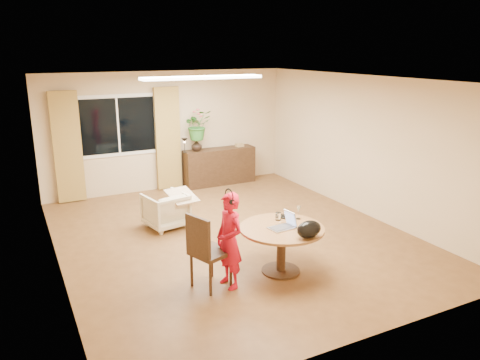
# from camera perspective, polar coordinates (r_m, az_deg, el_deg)

# --- Properties ---
(floor) EXTENTS (6.50, 6.50, 0.00)m
(floor) POSITION_cam_1_polar(r_m,az_deg,el_deg) (7.96, -0.87, -6.88)
(floor) COLOR brown
(floor) RESTS_ON ground
(ceiling) EXTENTS (6.50, 6.50, 0.00)m
(ceiling) POSITION_cam_1_polar(r_m,az_deg,el_deg) (7.36, -0.96, 12.16)
(ceiling) COLOR white
(ceiling) RESTS_ON wall_back
(wall_back) EXTENTS (5.50, 0.00, 5.50)m
(wall_back) POSITION_cam_1_polar(r_m,az_deg,el_deg) (10.51, -8.71, 5.94)
(wall_back) COLOR tan
(wall_back) RESTS_ON floor
(wall_left) EXTENTS (0.00, 6.50, 6.50)m
(wall_left) POSITION_cam_1_polar(r_m,az_deg,el_deg) (6.85, -22.07, -0.32)
(wall_left) COLOR tan
(wall_left) RESTS_ON floor
(wall_right) EXTENTS (0.00, 6.50, 6.50)m
(wall_right) POSITION_cam_1_polar(r_m,az_deg,el_deg) (9.06, 14.96, 4.02)
(wall_right) COLOR tan
(wall_right) RESTS_ON floor
(window) EXTENTS (1.70, 0.03, 1.30)m
(window) POSITION_cam_1_polar(r_m,az_deg,el_deg) (10.18, -14.65, 6.43)
(window) COLOR white
(window) RESTS_ON wall_back
(curtain_left) EXTENTS (0.55, 0.08, 2.25)m
(curtain_left) POSITION_cam_1_polar(r_m,az_deg,el_deg) (10.00, -20.28, 3.74)
(curtain_left) COLOR olive
(curtain_left) RESTS_ON wall_back
(curtain_right) EXTENTS (0.55, 0.08, 2.25)m
(curtain_right) POSITION_cam_1_polar(r_m,az_deg,el_deg) (10.44, -8.78, 5.00)
(curtain_right) COLOR olive
(curtain_right) RESTS_ON wall_back
(ceiling_panel) EXTENTS (2.20, 0.35, 0.05)m
(ceiling_panel) POSITION_cam_1_polar(r_m,az_deg,el_deg) (8.45, -4.59, 12.35)
(ceiling_panel) COLOR white
(ceiling_panel) RESTS_ON ceiling
(dining_table) EXTENTS (1.18, 1.18, 0.67)m
(dining_table) POSITION_cam_1_polar(r_m,az_deg,el_deg) (6.59, 5.09, -6.91)
(dining_table) COLOR brown
(dining_table) RESTS_ON floor
(dining_chair) EXTENTS (0.62, 0.59, 1.03)m
(dining_chair) POSITION_cam_1_polar(r_m,az_deg,el_deg) (6.20, -3.58, -8.51)
(dining_chair) COLOR black
(dining_chair) RESTS_ON floor
(child) EXTENTS (0.51, 0.38, 1.29)m
(child) POSITION_cam_1_polar(r_m,az_deg,el_deg) (6.14, -1.30, -7.40)
(child) COLOR red
(child) RESTS_ON floor
(laptop) EXTENTS (0.38, 0.27, 0.24)m
(laptop) POSITION_cam_1_polar(r_m,az_deg,el_deg) (6.45, 5.07, -4.93)
(laptop) COLOR #B7B7BC
(laptop) RESTS_ON dining_table
(tumbler) EXTENTS (0.09, 0.09, 0.11)m
(tumbler) POSITION_cam_1_polar(r_m,az_deg,el_deg) (6.77, 4.68, -4.44)
(tumbler) COLOR white
(tumbler) RESTS_ON dining_table
(wine_glass) EXTENTS (0.08, 0.08, 0.20)m
(wine_glass) POSITION_cam_1_polar(r_m,az_deg,el_deg) (6.83, 7.14, -3.94)
(wine_glass) COLOR white
(wine_glass) RESTS_ON dining_table
(pot_lid) EXTENTS (0.23, 0.23, 0.03)m
(pot_lid) POSITION_cam_1_polar(r_m,az_deg,el_deg) (6.92, 5.49, -4.36)
(pot_lid) COLOR white
(pot_lid) RESTS_ON dining_table
(handbag) EXTENTS (0.38, 0.26, 0.24)m
(handbag) POSITION_cam_1_polar(r_m,az_deg,el_deg) (6.19, 8.41, -5.96)
(handbag) COLOR black
(handbag) RESTS_ON dining_table
(armchair) EXTENTS (0.79, 0.81, 0.63)m
(armchair) POSITION_cam_1_polar(r_m,az_deg,el_deg) (8.36, -9.06, -3.63)
(armchair) COLOR beige
(armchair) RESTS_ON floor
(throw) EXTENTS (0.52, 0.61, 0.03)m
(throw) POSITION_cam_1_polar(r_m,az_deg,el_deg) (8.26, -7.14, -1.40)
(throw) COLOR beige
(throw) RESTS_ON armchair
(sideboard) EXTENTS (1.68, 0.41, 0.84)m
(sideboard) POSITION_cam_1_polar(r_m,az_deg,el_deg) (10.87, -2.53, 1.68)
(sideboard) COLOR black
(sideboard) RESTS_ON floor
(vase) EXTENTS (0.29, 0.29, 0.25)m
(vase) POSITION_cam_1_polar(r_m,az_deg,el_deg) (10.54, -5.31, 4.22)
(vase) COLOR black
(vase) RESTS_ON sideboard
(bouquet) EXTENTS (0.65, 0.58, 0.66)m
(bouquet) POSITION_cam_1_polar(r_m,az_deg,el_deg) (10.47, -5.21, 6.67)
(bouquet) COLOR #2F6F29
(bouquet) RESTS_ON vase
(book_stack) EXTENTS (0.19, 0.15, 0.08)m
(book_stack) POSITION_cam_1_polar(r_m,az_deg,el_deg) (10.99, -0.06, 4.30)
(book_stack) COLOR olive
(book_stack) RESTS_ON sideboard
(desk_lamp) EXTENTS (0.15, 0.15, 0.34)m
(desk_lamp) POSITION_cam_1_polar(r_m,az_deg,el_deg) (10.38, -6.77, 4.25)
(desk_lamp) COLOR black
(desk_lamp) RESTS_ON sideboard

